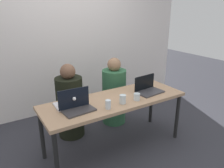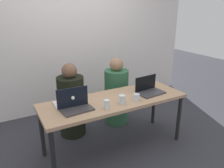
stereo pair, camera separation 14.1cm
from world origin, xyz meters
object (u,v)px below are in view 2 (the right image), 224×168
person_on_left (72,104)px  laptop_back_left (71,101)px  laptop_front_right (149,89)px  water_glass_center (122,100)px  person_on_right (116,95)px  laptop_front_left (76,106)px  water_glass_left (107,105)px  water_glass_right (136,98)px

person_on_left → laptop_back_left: 0.61m
person_on_left → laptop_front_right: (0.88, -0.64, 0.28)m
laptop_front_right → water_glass_center: size_ratio=3.52×
person_on_left → person_on_right: person_on_left is taller
laptop_front_left → person_on_right: bearing=31.0°
person_on_right → water_glass_center: (-0.36, -0.76, 0.28)m
laptop_back_left → water_glass_center: (0.55, -0.24, -0.01)m
water_glass_left → water_glass_right: (0.42, 0.02, -0.01)m
water_glass_left → water_glass_right: bearing=2.6°
person_on_left → water_glass_left: bearing=91.3°
person_on_left → water_glass_center: size_ratio=10.09×
water_glass_center → laptop_front_left: bearing=167.5°
laptop_front_left → water_glass_center: laptop_front_left is taller
laptop_back_left → water_glass_right: bearing=163.2°
person_on_right → laptop_front_left: person_on_right is taller
water_glass_right → person_on_left: bearing=127.0°
water_glass_left → water_glass_center: size_ratio=0.97×
laptop_front_left → laptop_front_right: laptop_front_right is taller
person_on_right → laptop_front_right: size_ratio=2.85×
laptop_front_right → laptop_back_left: size_ratio=1.03×
laptop_front_right → water_glass_left: size_ratio=3.62×
laptop_front_left → laptop_back_left: laptop_back_left is taller
water_glass_left → water_glass_center: bearing=8.1°
person_on_right → laptop_back_left: bearing=14.9°
laptop_front_left → laptop_back_left: bearing=92.0°
laptop_front_right → water_glass_right: size_ratio=4.28×
person_on_right → water_glass_right: bearing=63.6°
person_on_left → laptop_front_right: bearing=134.1°
person_on_left → water_glass_left: 0.86m
laptop_front_right → laptop_back_left: 1.06m
person_on_right → laptop_front_right: (0.14, -0.64, 0.28)m
water_glass_center → water_glass_right: size_ratio=1.22×
laptop_front_right → water_glass_center: laptop_front_right is taller
person_on_right → person_on_left: bearing=-14.7°
laptop_front_left → water_glass_right: 0.75m
person_on_left → person_on_right: size_ratio=1.00×
laptop_front_right → water_glass_right: bearing=-161.0°
person_on_left → laptop_back_left: (-0.17, -0.52, 0.28)m
laptop_front_left → water_glass_right: bearing=-14.7°
laptop_back_left → laptop_front_right: bearing=175.5°
water_glass_left → laptop_front_left: bearing=154.4°
laptop_front_right → laptop_back_left: (-1.05, 0.12, 0.01)m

